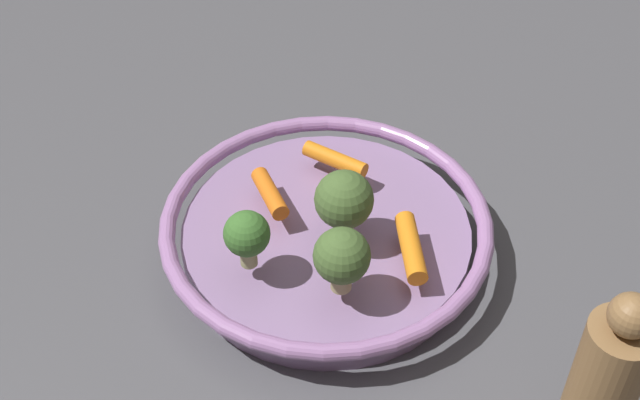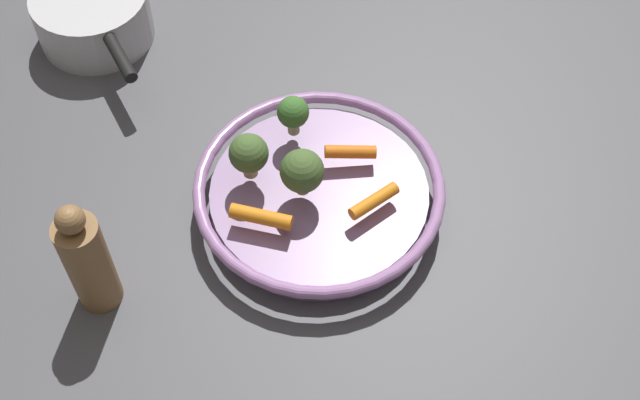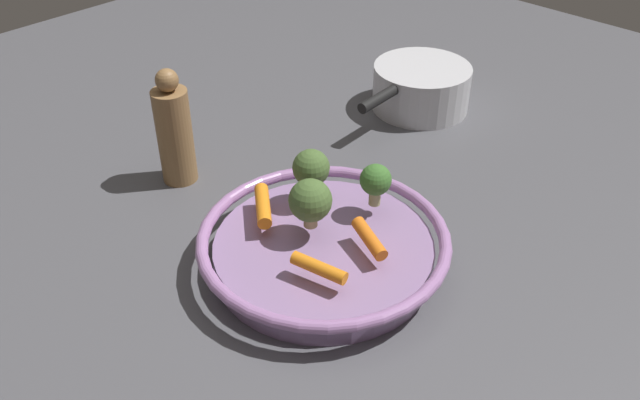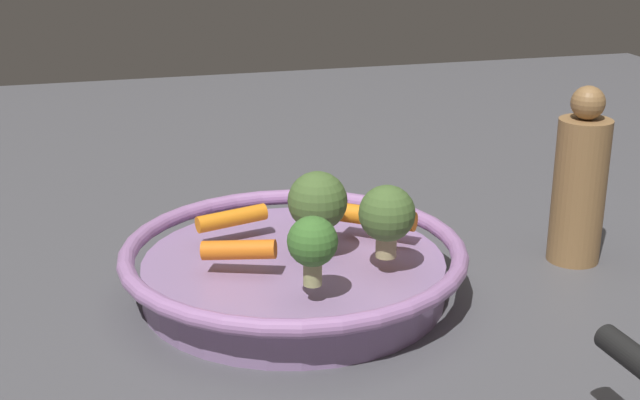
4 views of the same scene
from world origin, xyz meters
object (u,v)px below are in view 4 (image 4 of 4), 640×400
broccoli_floret_mid (387,215)px  broccoli_floret_small (313,243)px  baby_carrot_center (377,217)px  pepper_mill (580,184)px  baby_carrot_left (239,250)px  serving_bowl (294,268)px  broccoli_floret_edge (316,200)px  baby_carrot_near_rim (232,218)px

broccoli_floret_mid → broccoli_floret_small: broccoli_floret_mid is taller
baby_carrot_center → pepper_mill: bearing=-4.3°
baby_carrot_left → serving_bowl: bearing=22.5°
baby_carrot_center → broccoli_floret_small: (-0.08, -0.10, 0.02)m
serving_bowl → broccoli_floret_small: size_ratio=5.42×
baby_carrot_center → broccoli_floret_small: broccoli_floret_small is taller
baby_carrot_left → broccoli_floret_small: size_ratio=1.11×
serving_bowl → broccoli_floret_mid: (0.06, -0.05, 0.06)m
baby_carrot_center → broccoli_floret_edge: size_ratio=1.15×
baby_carrot_left → baby_carrot_center: 0.13m
broccoli_floret_edge → broccoli_floret_mid: bearing=-49.1°
serving_bowl → broccoli_floret_edge: size_ratio=4.83×
broccoli_floret_mid → pepper_mill: pepper_mill is taller
pepper_mill → baby_carrot_near_rim: bearing=171.3°
serving_bowl → broccoli_floret_small: broccoli_floret_small is taller
baby_carrot_near_rim → broccoli_floret_small: (0.04, -0.13, 0.02)m
baby_carrot_near_rim → broccoli_floret_mid: bearing=-42.7°
serving_bowl → pepper_mill: (0.26, 0.01, 0.05)m
broccoli_floret_edge → pepper_mill: (0.24, 0.00, -0.01)m
baby_carrot_near_rim → broccoli_floret_small: broccoli_floret_small is taller
serving_bowl → baby_carrot_near_rim: baby_carrot_near_rim is taller
baby_carrot_center → broccoli_floret_small: bearing=-129.7°
baby_carrot_near_rim → baby_carrot_left: bearing=-95.5°
serving_bowl → baby_carrot_left: (-0.05, -0.02, 0.03)m
baby_carrot_center → broccoli_floret_edge: bearing=-165.5°
broccoli_floret_small → pepper_mill: bearing=17.9°
baby_carrot_near_rim → baby_carrot_center: 0.12m
baby_carrot_near_rim → broccoli_floret_small: 0.14m
baby_carrot_near_rim → broccoli_floret_edge: bearing=-37.3°
broccoli_floret_edge → broccoli_floret_small: (-0.03, -0.08, -0.00)m
serving_bowl → pepper_mill: size_ratio=1.77×
baby_carrot_center → broccoli_floret_small: 0.13m
serving_bowl → baby_carrot_left: bearing=-157.5°
baby_carrot_near_rim → broccoli_floret_small: bearing=-74.6°
baby_carrot_center → broccoli_floret_edge: broccoli_floret_edge is taller
baby_carrot_near_rim → pepper_mill: 0.30m
broccoli_floret_small → pepper_mill: (0.26, 0.09, -0.01)m
serving_bowl → baby_carrot_center: 0.08m
baby_carrot_near_rim → broccoli_floret_mid: broccoli_floret_mid is taller
broccoli_floret_mid → broccoli_floret_small: (-0.07, -0.03, -0.00)m
baby_carrot_left → broccoli_floret_edge: (0.07, 0.02, 0.03)m
serving_bowl → broccoli_floret_edge: (0.02, 0.00, 0.05)m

